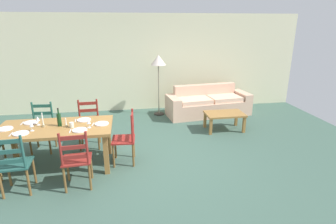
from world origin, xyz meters
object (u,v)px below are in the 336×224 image
Objects in this scene: dining_table at (55,131)px; dining_chair_near_left at (14,164)px; wine_glass_near_right at (89,122)px; coffee_table at (224,116)px; dining_chair_far_left at (42,127)px; wine_glass_far_left at (38,119)px; coffee_cup_primary at (72,125)px; couch at (207,104)px; standing_lamp at (158,64)px; dining_chair_far_right at (89,124)px; dining_chair_near_right at (76,159)px; dining_chair_head_east at (126,138)px; wine_bottle at (59,119)px; wine_glass_near_left at (31,124)px.

dining_chair_near_left reaches higher than dining_table.
wine_glass_near_right reaches higher than coffee_table.
wine_glass_far_left is at bearing -77.03° from dining_chair_far_left.
couch is (3.15, 2.50, -0.50)m from coffee_cup_primary.
standing_lamp is at bearing 45.98° from wine_glass_far_left.
dining_chair_far_left is at bearing -177.20° from dining_chair_far_right.
wine_glass_far_left reaches higher than coffee_cup_primary.
dining_chair_near_right and dining_chair_head_east have the same top height.
standing_lamp reaches higher than wine_glass_far_left.
dining_chair_near_left is at bearing -140.76° from couch.
coffee_cup_primary is at bearing -99.89° from dining_chair_far_right.
dining_chair_near_left reaches higher than coffee_table.
wine_glass_near_right and wine_glass_far_left have the same top height.
dining_chair_head_east reaches higher than dining_table.
dining_table is 0.22m from wine_bottle.
dining_chair_near_left is at bearing -119.67° from dining_chair_far_right.
wine_bottle is 1.96× the size of wine_glass_near_right.
wine_glass_near_right is 3.88m from couch.
dining_chair_near_right is 1.02m from dining_chair_head_east.
dining_table is at bearing -163.87° from wine_bottle.
dining_chair_near_left and dining_chair_far_right have the same top height.
dining_chair_head_east is (0.74, -0.82, 0.00)m from dining_chair_far_right.
coffee_cup_primary is (0.21, -0.10, -0.07)m from wine_bottle.
dining_chair_far_right and dining_chair_head_east have the same top height.
wine_glass_near_left is 4.58m from couch.
wine_glass_near_right is at bearing -17.03° from wine_glass_far_left.
dining_chair_near_left is 1.00× the size of dining_chair_head_east.
wine_glass_far_left is at bearing 81.64° from dining_chair_near_left.
coffee_table is (3.40, 1.18, -0.51)m from wine_bottle.
dining_chair_near_right is (0.87, 0.01, 0.00)m from dining_chair_near_left.
dining_chair_far_right is at bearing 132.11° from dining_chair_head_east.
standing_lamp is at bearing 63.58° from dining_chair_near_right.
dining_table is 1.98× the size of dining_chair_head_east.
standing_lamp reaches higher than coffee_cup_primary.
wine_glass_near_right is at bearing -138.10° from couch.
dining_chair_far_right is 1.26m from wine_glass_near_left.
dining_table is at bearing -160.93° from coffee_table.
dining_chair_near_right reaches higher than wine_glass_far_left.
wine_glass_near_right is at bearing -169.68° from dining_chair_head_east.
dining_chair_far_left is at bearing 102.97° from wine_glass_far_left.
standing_lamp reaches higher than dining_chair_far_right.
wine_glass_far_left reaches higher than coffee_table.
coffee_cup_primary is (-0.29, 0.06, -0.07)m from wine_glass_near_right.
wine_glass_far_left is (-0.74, -0.66, 0.38)m from dining_chair_far_right.
dining_table is 1.98× the size of dining_chair_far_right.
wine_bottle is (-0.36, 0.75, 0.39)m from dining_chair_near_right.
dining_table is 0.87m from dining_chair_near_right.
dining_table is at bearing -119.57° from dining_chair_far_right.
wine_bottle is 0.19× the size of standing_lamp.
wine_glass_near_right is 0.07× the size of couch.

